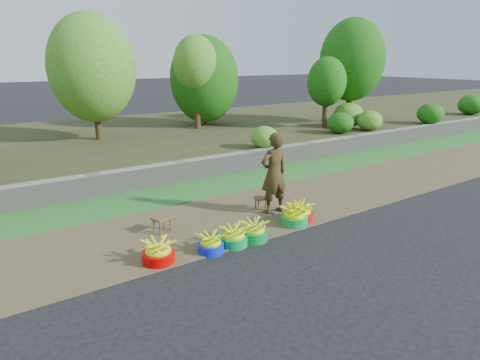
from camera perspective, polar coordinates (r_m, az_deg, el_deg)
ground_plane at (r=7.42m, az=5.36°, el=-8.04°), size 120.00×120.00×0.00m
dirt_shoulder at (r=8.35m, az=0.01°, el=-4.98°), size 80.00×2.50×0.02m
grass_verge at (r=9.98m, az=-6.29°, el=-1.32°), size 80.00×1.50×0.04m
retaining_wall at (r=10.64m, az=-8.43°, el=1.19°), size 80.00×0.35×0.55m
earth_bank at (r=15.12m, az=-16.36°, el=5.26°), size 80.00×10.00×0.50m
basin_a at (r=6.58m, az=-11.54°, el=-10.08°), size 0.52×0.52×0.39m
basin_b at (r=6.80m, az=-4.18°, el=-9.09°), size 0.44×0.44×0.33m
basin_c at (r=7.01m, az=-0.86°, el=-8.10°), size 0.47×0.47×0.35m
basin_d at (r=7.21m, az=1.99°, el=-7.31°), size 0.49×0.49×0.37m
basin_e at (r=7.89m, az=7.74°, el=-5.20°), size 0.52×0.52×0.39m
basin_f at (r=8.10m, az=8.59°, el=-4.64°), size 0.52×0.52×0.38m
stool_left at (r=7.61m, az=-11.05°, el=-5.59°), size 0.39×0.34×0.29m
stool_right at (r=8.55m, az=3.21°, el=-2.81°), size 0.36×0.31×0.28m
vendor_woman at (r=8.22m, az=4.84°, el=0.94°), size 0.64×0.43×1.70m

